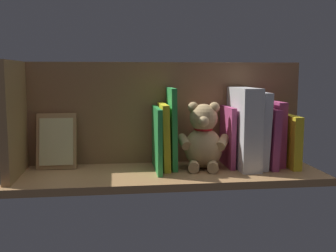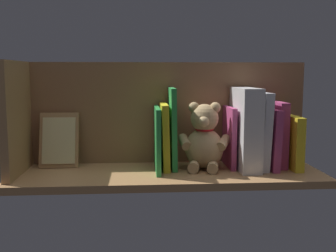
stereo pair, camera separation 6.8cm
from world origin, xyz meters
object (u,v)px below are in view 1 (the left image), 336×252
Objects in this scene: picture_frame_leaning at (57,141)px; book_0 at (287,140)px; teddy_bear at (203,139)px; dictionary_thick_white at (244,128)px.

book_0 is at bearing 175.64° from picture_frame_leaning.
book_0 is 0.85× the size of teddy_bear.
teddy_bear is 1.20× the size of picture_frame_leaning.
teddy_bear reaches higher than book_0.
dictionary_thick_white is at bearing 3.26° from book_0.
dictionary_thick_white reaches higher than picture_frame_leaning.
book_0 is 15.48cm from dictionary_thick_white.
book_0 is 1.03× the size of picture_frame_leaning.
teddy_bear reaches higher than picture_frame_leaning.
dictionary_thick_white is at bearing 173.73° from picture_frame_leaning.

